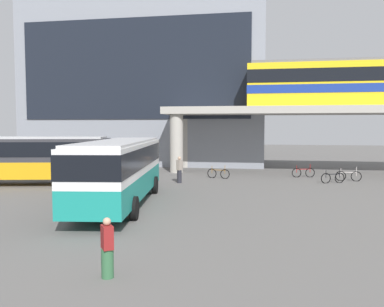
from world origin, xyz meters
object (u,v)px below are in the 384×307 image
at_px(station_building, 152,85).
at_px(bicycle_red, 303,173).
at_px(bus_main, 120,165).
at_px(bicycle_brown, 218,174).
at_px(bus_secondary, 25,155).
at_px(pedestrian_by_bike_rack, 179,170).
at_px(train, 361,83).
at_px(pedestrian_near_building, 107,250).
at_px(bicycle_black, 333,178).
at_px(bicycle_silver, 348,176).

bearing_deg(station_building, bicycle_red, -37.73).
distance_m(bus_main, bicycle_brown, 11.73).
distance_m(bus_secondary, pedestrian_by_bike_rack, 10.36).
height_order(station_building, bicycle_red, station_building).
xyz_separation_m(train, pedestrian_near_building, (-12.06, -25.48, -6.76)).
bearing_deg(station_building, bicycle_black, -40.98).
relative_size(bus_main, bicycle_black, 6.69).
height_order(bus_main, bicycle_silver, bus_main).
distance_m(bicycle_silver, pedestrian_near_building, 22.59).
bearing_deg(bicycle_brown, bus_main, -108.77).
height_order(train, pedestrian_near_building, train).
relative_size(bicycle_silver, pedestrian_near_building, 1.13).
xyz_separation_m(bicycle_brown, pedestrian_by_bike_rack, (-2.41, -2.88, 0.51)).
distance_m(bus_main, pedestrian_near_building, 9.66).
height_order(bicycle_brown, bicycle_silver, same).
bearing_deg(bus_main, pedestrian_by_bike_rack, 80.73).
height_order(bus_main, pedestrian_near_building, bus_main).
bearing_deg(bicycle_red, bus_secondary, -159.09).
bearing_deg(bus_main, bicycle_brown, 71.23).
xyz_separation_m(bus_main, pedestrian_by_bike_rack, (1.33, 8.12, -1.12)).
distance_m(bus_secondary, bicycle_brown, 13.63).
bearing_deg(bicycle_silver, train, 69.96).
bearing_deg(pedestrian_near_building, bus_main, 107.91).
bearing_deg(bicycle_silver, bicycle_brown, -179.56).
height_order(bicycle_black, pedestrian_near_building, pedestrian_near_building).
height_order(station_building, bicycle_brown, station_building).
height_order(bicycle_brown, pedestrian_near_building, pedestrian_near_building).
relative_size(bus_secondary, bicycle_red, 6.43).
height_order(bus_secondary, pedestrian_near_building, bus_secondary).
xyz_separation_m(bicycle_brown, bicycle_silver, (9.33, 0.07, 0.00)).
distance_m(station_building, pedestrian_by_bike_rack, 19.24).
relative_size(bicycle_brown, pedestrian_by_bike_rack, 0.95).
xyz_separation_m(station_building, pedestrian_near_building, (8.12, -33.66, -7.78)).
distance_m(bicycle_black, bicycle_brown, 8.13).
height_order(train, bus_secondary, train).
distance_m(train, bicycle_black, 10.21).
xyz_separation_m(station_building, pedestrian_by_bike_rack, (6.50, -16.42, -7.64)).
bearing_deg(bus_secondary, pedestrian_near_building, -51.67).
relative_size(station_building, bus_secondary, 2.18).
bearing_deg(station_building, bus_secondary, -100.37).
bearing_deg(pedestrian_near_building, bicycle_silver, 63.36).
bearing_deg(bus_secondary, bicycle_silver, 14.27).
bearing_deg(bicycle_red, bus_main, -128.50).
xyz_separation_m(bus_secondary, bicycle_silver, (21.72, 5.53, -1.63)).
distance_m(station_building, bicycle_red, 20.98).
xyz_separation_m(train, bus_main, (-15.00, -16.36, -5.51)).
relative_size(bus_secondary, pedestrian_near_building, 7.15).
bearing_deg(pedestrian_by_bike_rack, bicycle_silver, 14.11).
height_order(bus_secondary, bicycle_red, bus_secondary).
xyz_separation_m(bicycle_red, bicycle_silver, (2.96, -1.64, 0.00)).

